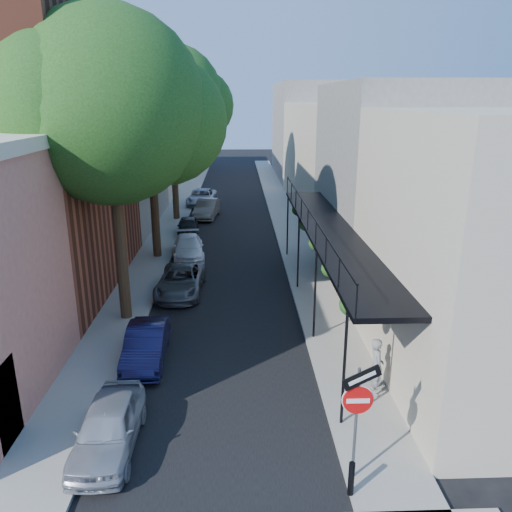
{
  "coord_description": "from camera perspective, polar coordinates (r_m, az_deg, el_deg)",
  "views": [
    {
      "loc": [
        0.65,
        -8.17,
        8.27
      ],
      "look_at": [
        1.27,
        9.22,
        2.8
      ],
      "focal_mm": 35.0,
      "sensor_mm": 36.0,
      "label": 1
    }
  ],
  "objects": [
    {
      "name": "buildings_right",
      "position": [
        38.76,
        10.6,
        11.47
      ],
      "size": [
        9.8,
        55.0,
        10.0
      ],
      "color": "#BEB79C",
      "rests_on": "ground"
    },
    {
      "name": "parked_car_a",
      "position": [
        13.42,
        -16.51,
        -18.23
      ],
      "size": [
        1.44,
        3.55,
        1.21
      ],
      "primitive_type": "imported",
      "rotation": [
        0.0,
        0.0,
        0.0
      ],
      "color": "#8F939E",
      "rests_on": "ground"
    },
    {
      "name": "sidewalk_right",
      "position": [
        39.18,
        2.91,
        5.34
      ],
      "size": [
        2.0,
        64.0,
        0.12
      ],
      "primitive_type": "cube",
      "color": "gray",
      "rests_on": "ground"
    },
    {
      "name": "oak_near",
      "position": [
        18.86,
        -14.92,
        15.7
      ],
      "size": [
        7.48,
        6.8,
        11.42
      ],
      "color": "#382516",
      "rests_on": "ground"
    },
    {
      "name": "parked_car_b",
      "position": [
        17.0,
        -12.46,
        -9.88
      ],
      "size": [
        1.36,
        3.59,
        1.17
      ],
      "primitive_type": "imported",
      "rotation": [
        0.0,
        0.0,
        0.04
      ],
      "color": "#111136",
      "rests_on": "ground"
    },
    {
      "name": "pedestrian",
      "position": [
        15.0,
        13.59,
        -12.15
      ],
      "size": [
        0.43,
        0.64,
        1.73
      ],
      "primitive_type": "imported",
      "rotation": [
        0.0,
        0.0,
        1.59
      ],
      "color": "gray",
      "rests_on": "sidewalk_right"
    },
    {
      "name": "road_surface",
      "position": [
        39.06,
        -2.98,
        5.21
      ],
      "size": [
        6.0,
        64.0,
        0.01
      ],
      "primitive_type": "cube",
      "color": "black",
      "rests_on": "ground"
    },
    {
      "name": "oak_far",
      "position": [
        35.66,
        -8.91,
        17.24
      ],
      "size": [
        7.7,
        7.0,
        11.9
      ],
      "color": "#382516",
      "rests_on": "ground"
    },
    {
      "name": "bollard",
      "position": [
        11.86,
        10.83,
        -23.72
      ],
      "size": [
        0.14,
        0.14,
        0.8
      ],
      "primitive_type": "cylinder",
      "color": "black",
      "rests_on": "sidewalk_right"
    },
    {
      "name": "parked_car_d",
      "position": [
        27.44,
        -7.73,
        1.0
      ],
      "size": [
        2.06,
        4.12,
        1.15
      ],
      "primitive_type": "imported",
      "rotation": [
        0.0,
        0.0,
        0.12
      ],
      "color": "white",
      "rests_on": "ground"
    },
    {
      "name": "sign_post",
      "position": [
        11.34,
        11.56,
        -16.29
      ],
      "size": [
        0.89,
        0.17,
        2.99
      ],
      "color": "#595B60",
      "rests_on": "ground"
    },
    {
      "name": "oak_mid",
      "position": [
        26.73,
        -11.17,
        14.54
      ],
      "size": [
        6.6,
        6.0,
        10.2
      ],
      "color": "#382516",
      "rests_on": "ground"
    },
    {
      "name": "parked_car_e",
      "position": [
        32.06,
        -7.78,
        3.38
      ],
      "size": [
        1.56,
        3.37,
        1.12
      ],
      "primitive_type": "imported",
      "rotation": [
        0.0,
        0.0,
        0.07
      ],
      "color": "black",
      "rests_on": "ground"
    },
    {
      "name": "buildings_left",
      "position": [
        38.39,
        -17.44,
        11.7
      ],
      "size": [
        10.1,
        59.1,
        12.0
      ],
      "color": "tan",
      "rests_on": "ground"
    },
    {
      "name": "sidewalk_left",
      "position": [
        39.31,
        -8.84,
        5.19
      ],
      "size": [
        2.0,
        64.0,
        0.12
      ],
      "primitive_type": "cube",
      "color": "gray",
      "rests_on": "ground"
    },
    {
      "name": "parked_car_c",
      "position": [
        22.4,
        -8.6,
        -2.84
      ],
      "size": [
        2.07,
        4.24,
        1.16
      ],
      "primitive_type": "imported",
      "rotation": [
        0.0,
        0.0,
        -0.03
      ],
      "color": "#515358",
      "rests_on": "ground"
    },
    {
      "name": "parked_car_f",
      "position": [
        36.65,
        -5.63,
        5.4
      ],
      "size": [
        1.89,
        4.22,
        1.34
      ],
      "primitive_type": "imported",
      "rotation": [
        0.0,
        0.0,
        -0.12
      ],
      "color": "#676057",
      "rests_on": "ground"
    },
    {
      "name": "parked_car_g",
      "position": [
        41.25,
        -6.2,
        6.7
      ],
      "size": [
        2.42,
        4.74,
        1.28
      ],
      "primitive_type": "imported",
      "rotation": [
        0.0,
        0.0,
        -0.06
      ],
      "color": "#A1A8B5",
      "rests_on": "ground"
    }
  ]
}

